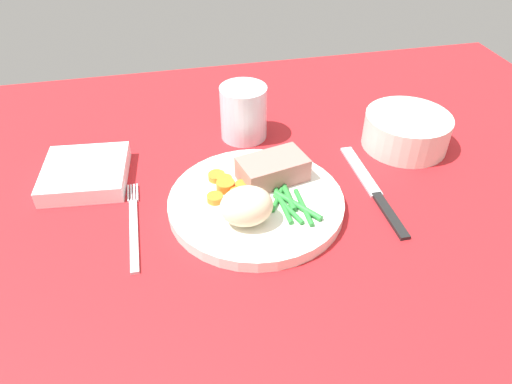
{
  "coord_description": "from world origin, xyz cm",
  "views": [
    {
      "loc": [
        -12.18,
        -47.2,
        42.88
      ],
      "look_at": [
        -1.93,
        -0.57,
        4.6
      ],
      "focal_mm": 33.28,
      "sensor_mm": 36.0,
      "label": 1
    }
  ],
  "objects_px": {
    "dinner_plate": "(256,203)",
    "napkin": "(85,173)",
    "water_glass": "(244,116)",
    "salad_bowl": "(407,129)",
    "fork": "(134,225)",
    "meat_portion": "(273,169)",
    "knife": "(374,191)"
  },
  "relations": [
    {
      "from": "knife",
      "to": "salad_bowl",
      "type": "xyz_separation_m",
      "value": [
        0.09,
        0.1,
        0.03
      ]
    },
    {
      "from": "salad_bowl",
      "to": "fork",
      "type": "bearing_deg",
      "value": -166.48
    },
    {
      "from": "dinner_plate",
      "to": "fork",
      "type": "xyz_separation_m",
      "value": [
        -0.16,
        -0.0,
        -0.01
      ]
    },
    {
      "from": "meat_portion",
      "to": "water_glass",
      "type": "bearing_deg",
      "value": 94.34
    },
    {
      "from": "dinner_plate",
      "to": "knife",
      "type": "bearing_deg",
      "value": -0.99
    },
    {
      "from": "napkin",
      "to": "fork",
      "type": "bearing_deg",
      "value": -60.81
    },
    {
      "from": "fork",
      "to": "salad_bowl",
      "type": "height_order",
      "value": "salad_bowl"
    },
    {
      "from": "meat_portion",
      "to": "water_glass",
      "type": "xyz_separation_m",
      "value": [
        -0.01,
        0.14,
        0.0
      ]
    },
    {
      "from": "water_glass",
      "to": "salad_bowl",
      "type": "bearing_deg",
      "value": -18.75
    },
    {
      "from": "knife",
      "to": "water_glass",
      "type": "height_order",
      "value": "water_glass"
    },
    {
      "from": "dinner_plate",
      "to": "salad_bowl",
      "type": "bearing_deg",
      "value": 20.72
    },
    {
      "from": "napkin",
      "to": "water_glass",
      "type": "bearing_deg",
      "value": 15.67
    },
    {
      "from": "knife",
      "to": "meat_portion",
      "type": "bearing_deg",
      "value": 166.58
    },
    {
      "from": "meat_portion",
      "to": "dinner_plate",
      "type": "bearing_deg",
      "value": -130.6
    },
    {
      "from": "water_glass",
      "to": "salad_bowl",
      "type": "distance_m",
      "value": 0.25
    },
    {
      "from": "water_glass",
      "to": "salad_bowl",
      "type": "relative_size",
      "value": 0.65
    },
    {
      "from": "dinner_plate",
      "to": "salad_bowl",
      "type": "distance_m",
      "value": 0.28
    },
    {
      "from": "fork",
      "to": "dinner_plate",
      "type": "bearing_deg",
      "value": -3.17
    },
    {
      "from": "dinner_plate",
      "to": "knife",
      "type": "distance_m",
      "value": 0.17
    },
    {
      "from": "fork",
      "to": "salad_bowl",
      "type": "distance_m",
      "value": 0.43
    },
    {
      "from": "dinner_plate",
      "to": "napkin",
      "type": "distance_m",
      "value": 0.25
    },
    {
      "from": "meat_portion",
      "to": "fork",
      "type": "xyz_separation_m",
      "value": [
        -0.19,
        -0.04,
        -0.03
      ]
    },
    {
      "from": "fork",
      "to": "salad_bowl",
      "type": "xyz_separation_m",
      "value": [
        0.42,
        0.1,
        0.03
      ]
    },
    {
      "from": "knife",
      "to": "fork",
      "type": "bearing_deg",
      "value": -177.25
    },
    {
      "from": "knife",
      "to": "dinner_plate",
      "type": "bearing_deg",
      "value": -178.19
    },
    {
      "from": "meat_portion",
      "to": "napkin",
      "type": "height_order",
      "value": "meat_portion"
    },
    {
      "from": "dinner_plate",
      "to": "fork",
      "type": "bearing_deg",
      "value": -179.07
    },
    {
      "from": "meat_portion",
      "to": "water_glass",
      "type": "distance_m",
      "value": 0.14
    },
    {
      "from": "dinner_plate",
      "to": "knife",
      "type": "relative_size",
      "value": 1.12
    },
    {
      "from": "meat_portion",
      "to": "knife",
      "type": "bearing_deg",
      "value": -16.22
    },
    {
      "from": "water_glass",
      "to": "napkin",
      "type": "xyz_separation_m",
      "value": [
        -0.24,
        -0.07,
        -0.02
      ]
    },
    {
      "from": "water_glass",
      "to": "napkin",
      "type": "height_order",
      "value": "water_glass"
    }
  ]
}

